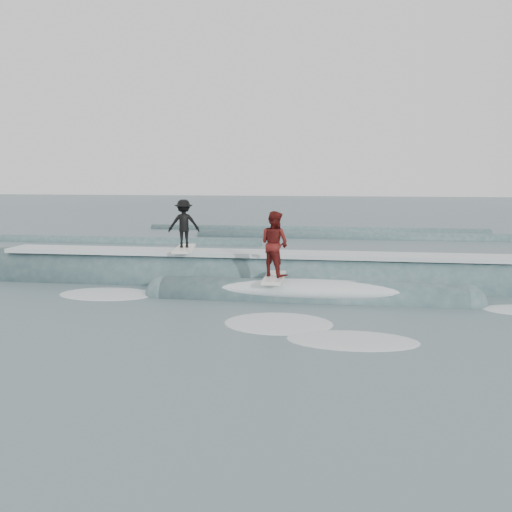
# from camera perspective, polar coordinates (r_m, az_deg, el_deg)

# --- Properties ---
(ground) EXTENTS (160.00, 160.00, 0.00)m
(ground) POSITION_cam_1_polar(r_m,az_deg,el_deg) (15.87, -1.49, -5.34)
(ground) COLOR #3E555B
(ground) RESTS_ON ground
(breaking_wave) EXTENTS (23.04, 3.81, 2.07)m
(breaking_wave) POSITION_cam_1_polar(r_m,az_deg,el_deg) (19.03, 1.25, -2.91)
(breaking_wave) COLOR #355159
(breaking_wave) RESTS_ON ground
(surfer_black) EXTENTS (1.20, 2.05, 1.75)m
(surfer_black) POSITION_cam_1_polar(r_m,az_deg,el_deg) (19.74, -7.23, 3.01)
(surfer_black) COLOR white
(surfer_black) RESTS_ON ground
(surfer_red) EXTENTS (1.20, 2.01, 2.05)m
(surfer_red) POSITION_cam_1_polar(r_m,az_deg,el_deg) (16.97, 1.86, 0.98)
(surfer_red) COLOR silver
(surfer_red) RESTS_ON ground
(whitewater) EXTENTS (14.91, 5.73, 0.10)m
(whitewater) POSITION_cam_1_polar(r_m,az_deg,el_deg) (15.15, 5.14, -6.03)
(whitewater) COLOR silver
(whitewater) RESTS_ON ground
(far_swells) EXTENTS (39.66, 8.65, 0.80)m
(far_swells) POSITION_cam_1_polar(r_m,az_deg,el_deg) (33.33, 1.05, 1.84)
(far_swells) COLOR #355159
(far_swells) RESTS_ON ground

